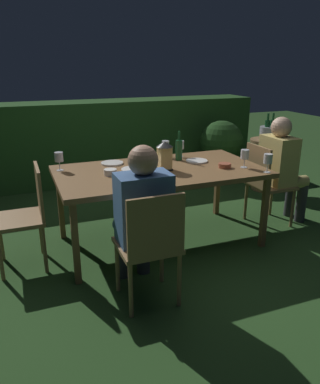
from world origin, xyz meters
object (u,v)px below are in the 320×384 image
(wine_glass_b, at_px, (268,160))
(ice_bucket, at_px, (270,132))
(lantern_centerpiece, at_px, (165,154))
(bowl_olives, at_px, (225,165))
(dining_table, at_px, (160,174))
(plate_c, at_px, (197,161))
(wine_glass_d, at_px, (165,146))
(wine_glass_c, at_px, (59,158))
(wine_glass_e, at_px, (180,146))
(plate_a, at_px, (134,170))
(bowl_bread, at_px, (110,172))
(chair_side_left_a, at_px, (150,243))
(green_bottle_on_table, at_px, (179,149))
(potted_plant_by_hedge, at_px, (221,145))
(plate_b, at_px, (112,163))
(chair_head_far, at_px, (265,181))
(chair_head_near, at_px, (27,213))
(wine_glass_a, at_px, (245,155))
(side_table, at_px, (267,157))

(wine_glass_b, height_order, ice_bucket, ice_bucket)
(lantern_centerpiece, bearing_deg, bowl_olives, -13.55)
(dining_table, height_order, plate_c, plate_c)
(wine_glass_d, xyz_separation_m, ice_bucket, (1.71, 0.56, -0.06))
(wine_glass_c, bearing_deg, wine_glass_e, 3.63)
(ice_bucket, bearing_deg, bowl_olives, -139.76)
(plate_a, relative_size, bowl_bread, 2.08)
(chair_side_left_a, distance_m, wine_glass_c, 1.33)
(green_bottle_on_table, relative_size, ice_bucket, 0.84)
(chair_side_left_a, height_order, plate_c, chair_side_left_a)
(bowl_olives, distance_m, potted_plant_by_hedge, 1.99)
(green_bottle_on_table, bearing_deg, dining_table, -139.87)
(bowl_olives, xyz_separation_m, ice_bucket, (1.36, 1.15, 0.03))
(green_bottle_on_table, relative_size, plate_b, 1.35)
(chair_head_far, xyz_separation_m, chair_side_left_a, (-1.61, -0.90, 0.00))
(wine_glass_d, distance_m, plate_a, 0.60)
(chair_head_far, height_order, bowl_bread, chair_head_far)
(chair_head_near, xyz_separation_m, plate_b, (0.83, 0.35, 0.26))
(chair_head_far, bearing_deg, wine_glass_e, 155.49)
(lantern_centerpiece, bearing_deg, chair_head_near, 178.41)
(plate_b, bearing_deg, wine_glass_b, -33.16)
(plate_b, height_order, bowl_bread, bowl_bread)
(dining_table, bearing_deg, bowl_olives, -15.99)
(lantern_centerpiece, relative_size, wine_glass_a, 1.57)
(bowl_bread, height_order, ice_bucket, ice_bucket)
(wine_glass_b, bearing_deg, ice_bucket, 52.63)
(chair_head_far, distance_m, lantern_centerpiece, 1.23)
(plate_b, relative_size, ice_bucket, 0.62)
(green_bottle_on_table, height_order, ice_bucket, ice_bucket)
(chair_head_far, bearing_deg, plate_b, 167.29)
(dining_table, xyz_separation_m, wine_glass_a, (0.75, -0.23, 0.17))
(wine_glass_b, height_order, side_table, wine_glass_b)
(plate_a, bearing_deg, green_bottle_on_table, 20.48)
(chair_head_near, xyz_separation_m, plate_a, (0.96, 0.05, 0.26))
(wine_glass_a, bearing_deg, dining_table, 163.30)
(green_bottle_on_table, distance_m, wine_glass_b, 0.89)
(wine_glass_e, bearing_deg, wine_glass_d, 161.47)
(chair_head_near, height_order, wine_glass_b, wine_glass_b)
(chair_side_left_a, height_order, wine_glass_b, wine_glass_b)
(lantern_centerpiece, distance_m, wine_glass_c, 0.95)
(ice_bucket, bearing_deg, wine_glass_c, -166.24)
(wine_glass_c, bearing_deg, bowl_olives, -17.76)
(dining_table, distance_m, chair_head_far, 1.21)
(dining_table, xyz_separation_m, bowl_olives, (0.58, -0.17, 0.07))
(green_bottle_on_table, xyz_separation_m, bowl_olives, (0.28, -0.42, -0.09))
(lantern_centerpiece, xyz_separation_m, bowl_bread, (-0.50, 0.02, -0.12))
(chair_head_near, xyz_separation_m, potted_plant_by_hedge, (2.75, 1.56, 0.04))
(bowl_bread, xyz_separation_m, potted_plant_by_hedge, (2.03, 1.57, -0.24))
(plate_a, relative_size, bowl_olives, 1.95)
(plate_a, distance_m, ice_bucket, 2.36)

